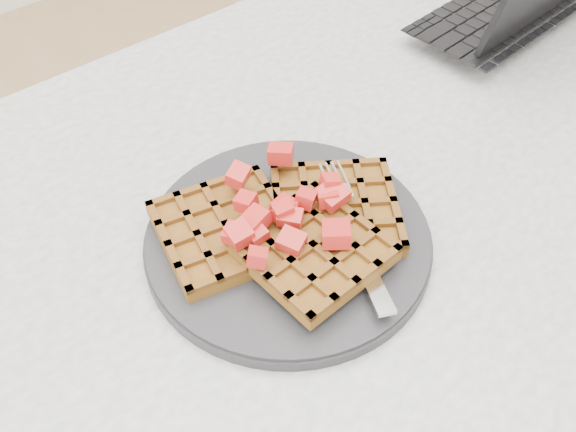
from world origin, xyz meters
The scene contains 5 objects.
table centered at (0.00, 0.00, 0.64)m, with size 1.20×0.80×0.75m.
plate centered at (-0.12, 0.01, 0.76)m, with size 0.27×0.27×0.02m, color black.
waffles centered at (-0.12, 0.00, 0.78)m, with size 0.25×0.20×0.03m.
strawberry_pile centered at (-0.12, 0.01, 0.80)m, with size 0.15×0.15×0.02m, color #9F1212, non-canonical shape.
fork centered at (-0.07, -0.03, 0.77)m, with size 0.02×0.18×0.02m, color silver, non-canonical shape.
Camera 1 is at (-0.36, -0.29, 1.21)m, focal length 40.00 mm.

